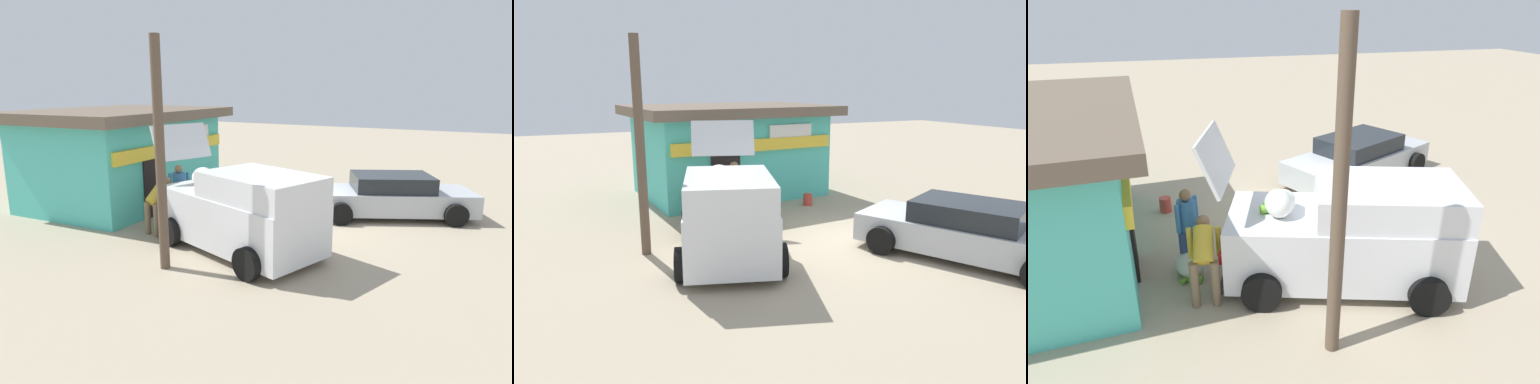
{
  "view_description": "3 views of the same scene",
  "coord_description": "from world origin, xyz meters",
  "views": [
    {
      "loc": [
        -11.07,
        -4.41,
        3.63
      ],
      "look_at": [
        -0.68,
        1.38,
        0.85
      ],
      "focal_mm": 31.51,
      "sensor_mm": 36.0,
      "label": 1
    },
    {
      "loc": [
        -6.13,
        -8.46,
        3.59
      ],
      "look_at": [
        -1.32,
        1.66,
        1.04
      ],
      "focal_mm": 32.82,
      "sensor_mm": 36.0,
      "label": 2
    },
    {
      "loc": [
        -9.11,
        3.48,
        4.72
      ],
      "look_at": [
        -1.29,
        1.3,
        1.16
      ],
      "focal_mm": 31.18,
      "sensor_mm": 36.0,
      "label": 3
    }
  ],
  "objects": [
    {
      "name": "paint_bucket",
      "position": [
        0.91,
        3.64,
        0.18
      ],
      "size": [
        0.28,
        0.28,
        0.36
      ],
      "primitive_type": "cylinder",
      "color": "#BF3F33",
      "rests_on": "ground_plane"
    },
    {
      "name": "vendor_standing",
      "position": [
        -1.65,
        3.24,
        0.92
      ],
      "size": [
        0.48,
        0.48,
        1.59
      ],
      "color": "navy",
      "rests_on": "ground_plane"
    },
    {
      "name": "utility_pole",
      "position": [
        -4.41,
        1.45,
        2.3
      ],
      "size": [
        0.2,
        0.2,
        4.6
      ],
      "primitive_type": "cylinder",
      "color": "brown",
      "rests_on": "ground_plane"
    },
    {
      "name": "unloaded_banana_pile",
      "position": [
        -1.95,
        3.3,
        0.19
      ],
      "size": [
        0.79,
        0.73,
        0.41
      ],
      "color": "silver",
      "rests_on": "ground_plane"
    },
    {
      "name": "parked_sedan",
      "position": [
        1.72,
        -1.71,
        0.58
      ],
      "size": [
        3.52,
        4.78,
        1.22
      ],
      "color": "#B2B7BC",
      "rests_on": "ground_plane"
    },
    {
      "name": "customer_bending",
      "position": [
        -2.74,
        3.07,
        0.87
      ],
      "size": [
        0.77,
        0.59,
        1.42
      ],
      "color": "#726047",
      "rests_on": "ground_plane"
    },
    {
      "name": "delivery_van",
      "position": [
        -2.83,
        0.55,
        0.94
      ],
      "size": [
        3.03,
        4.62,
        2.73
      ],
      "color": "silver",
      "rests_on": "ground_plane"
    },
    {
      "name": "ground_plane",
      "position": [
        0.0,
        0.0,
        0.0
      ],
      "size": [
        60.0,
        60.0,
        0.0
      ],
      "primitive_type": "plane",
      "color": "tan"
    }
  ]
}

